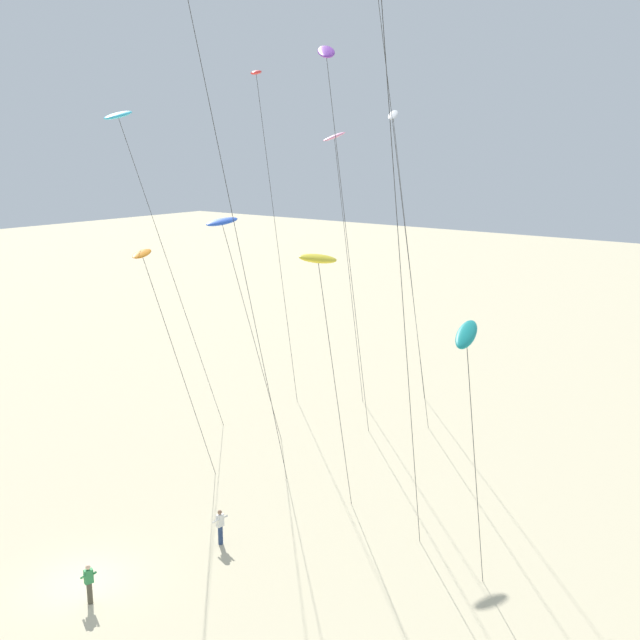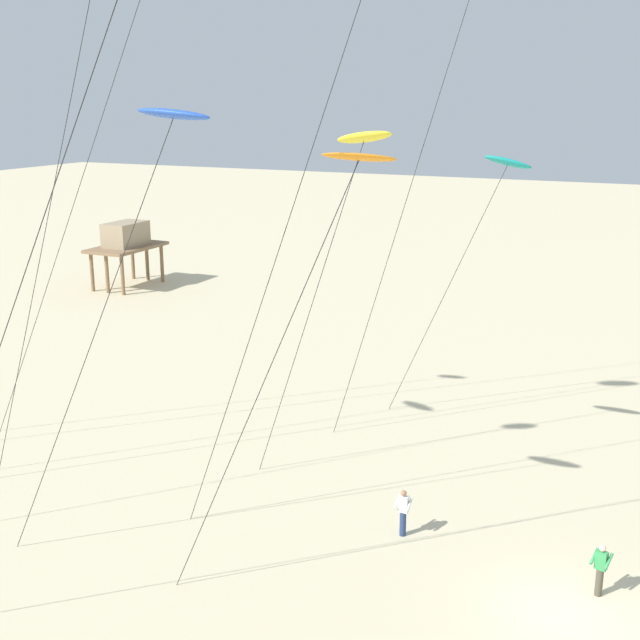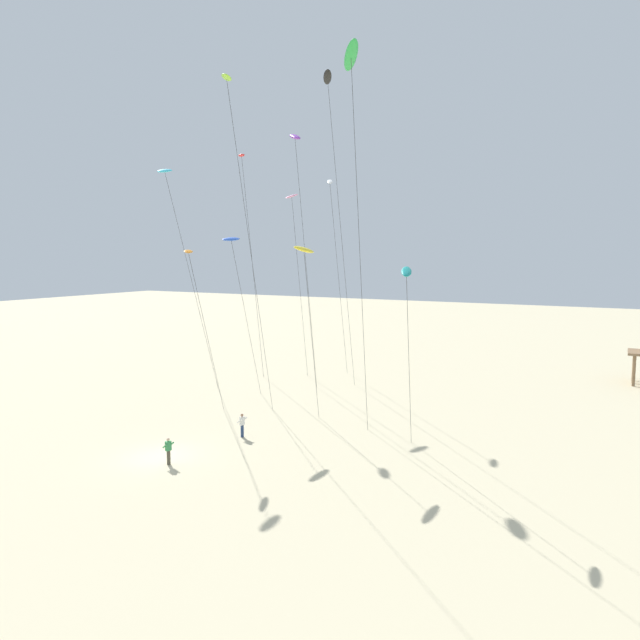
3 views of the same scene
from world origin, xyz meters
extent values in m
plane|color=beige|center=(0.00, 0.00, 0.00)|extent=(260.00, 260.00, 0.00)
ellipsoid|color=orange|center=(-2.16, 5.66, 12.91)|extent=(1.38, 1.93, 0.44)
cylinder|color=#262626|center=(-2.80, 8.32, 6.43)|extent=(1.30, 5.35, 12.86)
ellipsoid|color=pink|center=(-2.66, 20.81, 18.18)|extent=(0.66, 2.10, 0.78)
cylinder|color=#262626|center=(-3.28, 23.38, 9.05)|extent=(1.26, 5.17, 18.11)
ellipsoid|color=yellow|center=(5.58, 8.67, 13.03)|extent=(1.04, 2.28, 0.82)
cylinder|color=#262626|center=(5.11, 10.64, 6.46)|extent=(0.97, 3.96, 12.92)
ellipsoid|color=teal|center=(14.18, 5.48, 11.70)|extent=(1.17, 2.16, 0.91)
cylinder|color=#262626|center=(13.62, 7.84, 5.79)|extent=(1.16, 4.76, 11.60)
ellipsoid|color=red|center=(-6.46, 18.22, 21.82)|extent=(1.49, 1.90, 0.52)
cylinder|color=#262626|center=(-7.06, 20.72, 10.87)|extent=(1.22, 5.03, 21.74)
ellipsoid|color=blue|center=(-2.41, 11.03, 13.92)|extent=(0.83, 2.32, 0.55)
cylinder|color=#262626|center=(-3.13, 14.04, 6.91)|extent=(1.46, 6.04, 13.84)
cylinder|color=#262626|center=(3.62, 18.88, 12.88)|extent=(2.64, 10.95, 25.77)
ellipsoid|color=white|center=(1.10, 21.29, 19.35)|extent=(1.33, 2.08, 0.75)
cylinder|color=#262626|center=(0.16, 25.25, 9.64)|extent=(1.92, 7.94, 19.28)
cylinder|color=#262626|center=(1.10, 8.88, 11.95)|extent=(1.94, 8.02, 23.91)
ellipsoid|color=#33BFE0|center=(-6.41, 8.09, 19.12)|extent=(1.22, 2.31, 0.70)
cylinder|color=#262626|center=(-7.43, 12.37, 9.51)|extent=(2.08, 8.60, 19.03)
cylinder|color=#262626|center=(10.09, 8.15, 11.90)|extent=(1.60, 6.61, 23.81)
ellipsoid|color=purple|center=(1.18, 14.96, 22.17)|extent=(2.50, 2.95, 1.25)
cylinder|color=#262626|center=(0.40, 18.24, 11.02)|extent=(1.59, 6.58, 22.05)
cylinder|color=#4C4738|center=(1.46, -0.73, 0.44)|extent=(0.22, 0.22, 0.88)
cube|color=#338C4C|center=(1.46, -0.73, 1.17)|extent=(0.29, 0.38, 0.58)
sphere|color=beige|center=(1.46, -0.73, 1.57)|extent=(0.20, 0.20, 0.20)
cylinder|color=#338C4C|center=(1.39, -0.94, 1.22)|extent=(0.51, 0.23, 0.39)
cylinder|color=#338C4C|center=(1.52, -0.52, 1.22)|extent=(0.51, 0.23, 0.39)
cylinder|color=navy|center=(2.25, 5.71, 0.44)|extent=(0.22, 0.22, 0.88)
cube|color=white|center=(2.25, 5.71, 1.17)|extent=(0.22, 0.35, 0.58)
sphere|color=#9E7051|center=(2.25, 5.71, 1.57)|extent=(0.20, 0.20, 0.20)
cylinder|color=white|center=(2.24, 5.49, 1.22)|extent=(0.51, 0.12, 0.39)
cylinder|color=white|center=(2.26, 5.93, 1.22)|extent=(0.51, 0.12, 0.39)
camera|label=1|loc=(25.23, -16.55, 17.71)|focal=43.06mm
camera|label=2|loc=(-21.32, -2.21, 14.33)|focal=45.65mm
camera|label=3|loc=(25.32, -25.90, 12.56)|focal=32.08mm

